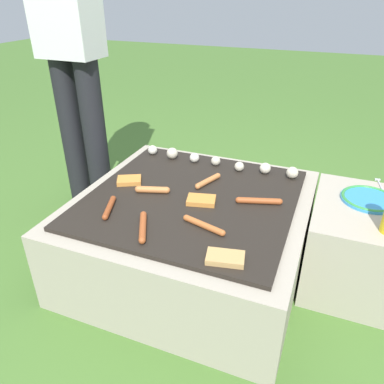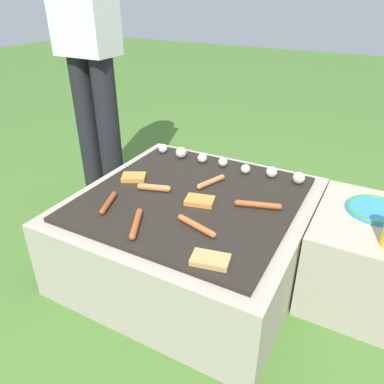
{
  "view_description": "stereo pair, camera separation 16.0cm",
  "coord_description": "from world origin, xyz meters",
  "px_view_note": "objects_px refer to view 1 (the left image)",
  "views": [
    {
      "loc": [
        0.52,
        -1.3,
        1.17
      ],
      "look_at": [
        0.0,
        0.0,
        0.4
      ],
      "focal_mm": 35.0,
      "sensor_mm": 36.0,
      "label": 1
    },
    {
      "loc": [
        0.66,
        -1.23,
        1.17
      ],
      "look_at": [
        0.0,
        0.0,
        0.4
      ],
      "focal_mm": 35.0,
      "sensor_mm": 36.0,
      "label": 2
    }
  ],
  "objects_px": {
    "sausage_front_center": "(152,190)",
    "fork_utensil": "(382,188)",
    "person_standing": "(67,24)",
    "plate_colorful": "(369,199)"
  },
  "relations": [
    {
      "from": "sausage_front_center",
      "to": "fork_utensil",
      "type": "xyz_separation_m",
      "value": [
        0.93,
        0.41,
        -0.01
      ]
    },
    {
      "from": "person_standing",
      "to": "sausage_front_center",
      "type": "bearing_deg",
      "value": -29.74
    },
    {
      "from": "person_standing",
      "to": "fork_utensil",
      "type": "height_order",
      "value": "person_standing"
    },
    {
      "from": "plate_colorful",
      "to": "person_standing",
      "type": "bearing_deg",
      "value": 177.36
    },
    {
      "from": "person_standing",
      "to": "sausage_front_center",
      "type": "xyz_separation_m",
      "value": [
        0.6,
        -0.34,
        -0.62
      ]
    },
    {
      "from": "sausage_front_center",
      "to": "fork_utensil",
      "type": "bearing_deg",
      "value": 23.81
    },
    {
      "from": "person_standing",
      "to": "sausage_front_center",
      "type": "relative_size",
      "value": 11.9
    },
    {
      "from": "fork_utensil",
      "to": "person_standing",
      "type": "bearing_deg",
      "value": -177.5
    },
    {
      "from": "person_standing",
      "to": "fork_utensil",
      "type": "xyz_separation_m",
      "value": [
        1.54,
        0.07,
        -0.63
      ]
    },
    {
      "from": "plate_colorful",
      "to": "fork_utensil",
      "type": "relative_size",
      "value": 1.14
    }
  ]
}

